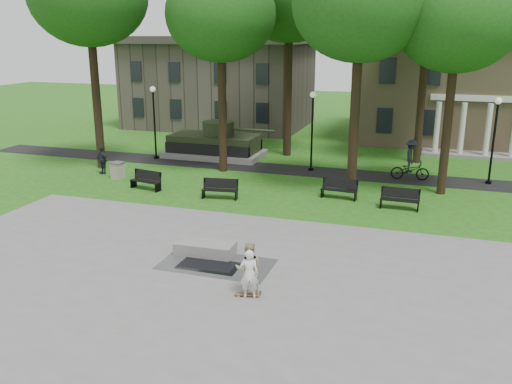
% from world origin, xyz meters
% --- Properties ---
extents(ground, '(120.00, 120.00, 0.00)m').
position_xyz_m(ground, '(0.00, 0.00, 0.00)').
color(ground, '#2A4D12').
rests_on(ground, ground).
extents(plaza, '(22.00, 16.00, 0.02)m').
position_xyz_m(plaza, '(0.00, -5.00, 0.01)').
color(plaza, gray).
rests_on(plaza, ground).
extents(footpath, '(44.00, 2.60, 0.01)m').
position_xyz_m(footpath, '(0.00, 12.00, 0.01)').
color(footpath, black).
rests_on(footpath, ground).
extents(building_right, '(17.00, 12.00, 8.60)m').
position_xyz_m(building_right, '(10.00, 26.00, 4.34)').
color(building_right, '#9E8460').
rests_on(building_right, ground).
extents(building_left, '(15.00, 10.00, 7.20)m').
position_xyz_m(building_left, '(-11.00, 26.50, 3.60)').
color(building_left, '#4C443D').
rests_on(building_left, ground).
extents(tree_1, '(6.20, 6.20, 11.63)m').
position_xyz_m(tree_1, '(-4.50, 10.50, 8.95)').
color(tree_1, black).
rests_on(tree_1, ground).
extents(tree_2, '(6.60, 6.60, 12.16)m').
position_xyz_m(tree_2, '(3.50, 8.50, 9.32)').
color(tree_2, black).
rests_on(tree_2, ground).
extents(tree_3, '(6.00, 6.00, 11.19)m').
position_xyz_m(tree_3, '(8.00, 9.50, 8.60)').
color(tree_3, black).
rests_on(tree_3, ground).
extents(tree_5, '(6.40, 6.40, 12.44)m').
position_xyz_m(tree_5, '(6.50, 16.50, 9.67)').
color(tree_5, black).
rests_on(tree_5, ground).
extents(lamp_left, '(0.36, 0.36, 4.73)m').
position_xyz_m(lamp_left, '(-10.00, 12.30, 2.79)').
color(lamp_left, black).
rests_on(lamp_left, ground).
extents(lamp_mid, '(0.36, 0.36, 4.73)m').
position_xyz_m(lamp_mid, '(0.50, 12.30, 2.79)').
color(lamp_mid, black).
rests_on(lamp_mid, ground).
extents(lamp_right, '(0.36, 0.36, 4.73)m').
position_xyz_m(lamp_right, '(10.50, 12.30, 2.79)').
color(lamp_right, black).
rests_on(lamp_right, ground).
extents(tank_monument, '(7.45, 3.40, 2.40)m').
position_xyz_m(tank_monument, '(-6.46, 14.00, 0.86)').
color(tank_monument, gray).
rests_on(tank_monument, ground).
extents(puddle, '(2.20, 1.20, 0.00)m').
position_xyz_m(puddle, '(0.16, -2.74, 0.02)').
color(puddle, black).
rests_on(puddle, plaza).
extents(concrete_block, '(2.23, 1.08, 0.45)m').
position_xyz_m(concrete_block, '(-0.40, -1.77, 0.24)').
color(concrete_block, gray).
rests_on(concrete_block, plaza).
extents(skateboard, '(0.80, 0.35, 0.07)m').
position_xyz_m(skateboard, '(2.21, -4.53, 0.06)').
color(skateboard, brown).
rests_on(skateboard, plaza).
extents(skateboarder, '(0.68, 0.55, 1.60)m').
position_xyz_m(skateboarder, '(2.30, -4.58, 0.82)').
color(skateboarder, white).
rests_on(skateboarder, plaza).
extents(friend_watching, '(1.01, 0.89, 1.73)m').
position_xyz_m(friend_watching, '(2.20, -4.36, 0.89)').
color(friend_watching, tan).
rests_on(friend_watching, plaza).
extents(pedestrian_walker, '(1.05, 0.76, 1.65)m').
position_xyz_m(pedestrian_walker, '(-11.03, 7.64, 0.83)').
color(pedestrian_walker, '#21242D').
rests_on(pedestrian_walker, ground).
extents(cyclist, '(2.16, 1.24, 2.28)m').
position_xyz_m(cyclist, '(6.30, 11.88, 0.93)').
color(cyclist, black).
rests_on(cyclist, ground).
extents(park_bench_0, '(1.85, 0.89, 1.00)m').
position_xyz_m(park_bench_0, '(-6.92, 5.49, 0.52)').
color(park_bench_0, black).
rests_on(park_bench_0, ground).
extents(park_bench_1, '(1.84, 0.75, 1.00)m').
position_xyz_m(park_bench_1, '(-2.54, 5.13, 0.52)').
color(park_bench_1, black).
rests_on(park_bench_1, ground).
extents(park_bench_2, '(1.83, 0.65, 1.00)m').
position_xyz_m(park_bench_2, '(3.13, 7.00, 0.52)').
color(park_bench_2, black).
rests_on(park_bench_2, ground).
extents(park_bench_3, '(1.81, 0.56, 1.00)m').
position_xyz_m(park_bench_3, '(6.13, 6.17, 0.52)').
color(park_bench_3, black).
rests_on(park_bench_3, ground).
extents(trash_bin, '(0.78, 0.78, 0.96)m').
position_xyz_m(trash_bin, '(-9.55, 6.92, 0.49)').
color(trash_bin, '#9B967F').
rests_on(trash_bin, ground).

